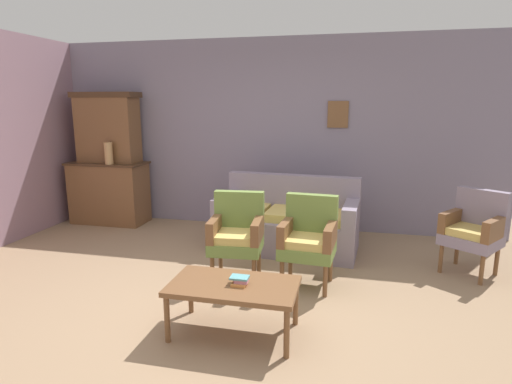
{
  "coord_description": "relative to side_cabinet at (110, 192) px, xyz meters",
  "views": [
    {
      "loc": [
        1.11,
        -3.33,
        1.8
      ],
      "look_at": [
        0.11,
        1.02,
        0.85
      ],
      "focal_mm": 29.38,
      "sensor_mm": 36.0,
      "label": 1
    }
  ],
  "objects": [
    {
      "name": "cabinet_upper_hutch",
      "position": [
        0.0,
        0.08,
        0.98
      ],
      "size": [
        0.99,
        0.38,
        1.03
      ],
      "color": "brown",
      "rests_on": "side_cabinet"
    },
    {
      "name": "side_cabinet",
      "position": [
        0.0,
        0.0,
        0.0
      ],
      "size": [
        1.16,
        0.55,
        0.93
      ],
      "color": "brown",
      "rests_on": "ground"
    },
    {
      "name": "vase_on_cabinet",
      "position": [
        0.15,
        -0.18,
        0.62
      ],
      "size": [
        0.12,
        0.12,
        0.32
      ],
      "primitive_type": "cylinder",
      "color": "tan",
      "rests_on": "side_cabinet"
    },
    {
      "name": "armchair_near_cabinet",
      "position": [
        2.47,
        -1.61,
        0.03
      ],
      "size": [
        0.56,
        0.54,
        0.9
      ],
      "color": "olive",
      "rests_on": "ground"
    },
    {
      "name": "wall_back_with_decor",
      "position": [
        2.47,
        0.38,
        0.88
      ],
      "size": [
        6.4,
        0.09,
        2.7
      ],
      "color": "gray",
      "rests_on": "ground"
    },
    {
      "name": "ground_plane",
      "position": [
        2.47,
        -2.25,
        -0.47
      ],
      "size": [
        7.68,
        7.68,
        0.0
      ],
      "primitive_type": "plane",
      "color": "#997A5B"
    },
    {
      "name": "floral_couch",
      "position": [
        2.84,
        -0.58,
        -0.14
      ],
      "size": [
        1.77,
        0.93,
        0.9
      ],
      "color": "gray",
      "rests_on": "ground"
    },
    {
      "name": "armchair_near_couch_end",
      "position": [
        3.2,
        -1.6,
        0.03
      ],
      "size": [
        0.56,
        0.53,
        0.9
      ],
      "color": "olive",
      "rests_on": "ground"
    },
    {
      "name": "book_stack_on_table",
      "position": [
        2.78,
        -2.66,
        -0.01
      ],
      "size": [
        0.14,
        0.12,
        0.06
      ],
      "color": "#E08D44",
      "rests_on": "coffee_table"
    },
    {
      "name": "wingback_chair_by_fireplace",
      "position": [
        4.88,
        -0.91,
        0.03
      ],
      "size": [
        0.71,
        0.7,
        0.9
      ],
      "color": "gray",
      "rests_on": "ground"
    },
    {
      "name": "coffee_table",
      "position": [
        2.73,
        -2.66,
        -0.09
      ],
      "size": [
        1.0,
        0.56,
        0.42
      ],
      "color": "brown",
      "rests_on": "ground"
    }
  ]
}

